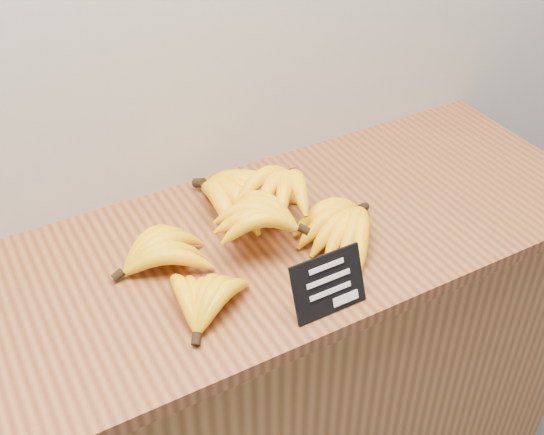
# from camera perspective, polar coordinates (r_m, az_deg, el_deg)

# --- Properties ---
(counter) EXTENTS (1.52, 0.50, 0.90)m
(counter) POSITION_cam_1_polar(r_m,az_deg,el_deg) (1.67, -0.86, -14.68)
(counter) COLOR #9B6232
(counter) RESTS_ON ground
(counter_top) EXTENTS (1.46, 0.54, 0.03)m
(counter_top) POSITION_cam_1_polar(r_m,az_deg,el_deg) (1.33, -1.04, -2.42)
(counter_top) COLOR brown
(counter_top) RESTS_ON counter
(chalkboard_sign) EXTENTS (0.14, 0.04, 0.10)m
(chalkboard_sign) POSITION_cam_1_polar(r_m,az_deg,el_deg) (1.16, 4.75, -5.59)
(chalkboard_sign) COLOR black
(chalkboard_sign) RESTS_ON counter_top
(banana_pile) EXTENTS (0.52, 0.41, 0.11)m
(banana_pile) POSITION_cam_1_polar(r_m,az_deg,el_deg) (1.30, -1.42, -0.30)
(banana_pile) COLOR yellow
(banana_pile) RESTS_ON counter_top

